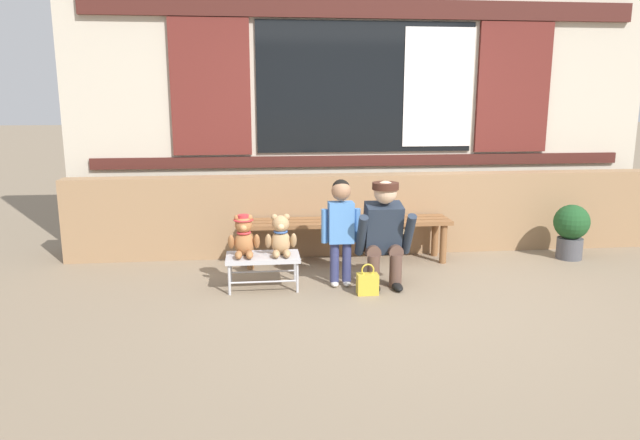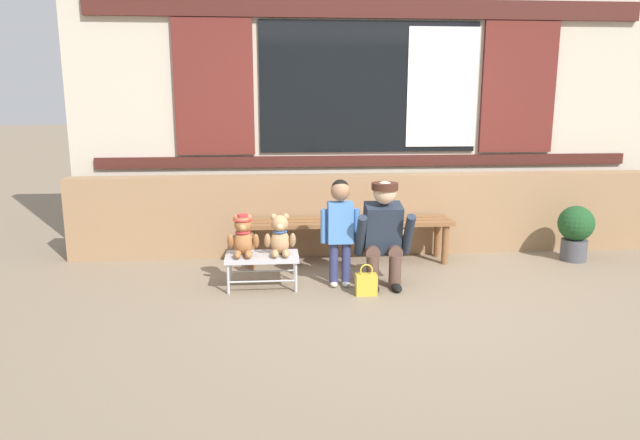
# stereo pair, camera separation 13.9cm
# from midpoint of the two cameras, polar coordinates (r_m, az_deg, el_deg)

# --- Properties ---
(ground_plane) EXTENTS (60.00, 60.00, 0.00)m
(ground_plane) POSITION_cam_midpoint_polar(r_m,az_deg,el_deg) (5.09, 7.30, -7.25)
(ground_plane) COLOR #84725B
(brick_low_wall) EXTENTS (6.36, 0.25, 0.85)m
(brick_low_wall) POSITION_cam_midpoint_polar(r_m,az_deg,el_deg) (6.32, 4.38, 0.63)
(brick_low_wall) COLOR #997551
(brick_low_wall) RESTS_ON ground
(shop_facade) EXTENTS (6.49, 0.26, 3.78)m
(shop_facade) POSITION_cam_midpoint_polar(r_m,az_deg,el_deg) (6.71, 3.77, 13.85)
(shop_facade) COLOR beige
(shop_facade) RESTS_ON ground
(wooden_bench_long) EXTENTS (2.10, 0.40, 0.44)m
(wooden_bench_long) POSITION_cam_midpoint_polar(r_m,az_deg,el_deg) (5.93, 1.91, -0.63)
(wooden_bench_long) COLOR brown
(wooden_bench_long) RESTS_ON ground
(small_display_bench) EXTENTS (0.64, 0.36, 0.30)m
(small_display_bench) POSITION_cam_midpoint_polar(r_m,az_deg,el_deg) (5.19, -6.33, -3.78)
(small_display_bench) COLOR #BCBCC1
(small_display_bench) RESTS_ON ground
(teddy_bear_with_hat) EXTENTS (0.28, 0.27, 0.36)m
(teddy_bear_with_hat) POSITION_cam_midpoint_polar(r_m,az_deg,el_deg) (5.14, -8.17, -1.60)
(teddy_bear_with_hat) COLOR #A86B3D
(teddy_bear_with_hat) RESTS_ON small_display_bench
(teddy_bear_plain) EXTENTS (0.28, 0.26, 0.36)m
(teddy_bear_plain) POSITION_cam_midpoint_polar(r_m,az_deg,el_deg) (5.14, -4.60, -1.62)
(teddy_bear_plain) COLOR tan
(teddy_bear_plain) RESTS_ON small_display_bench
(child_standing) EXTENTS (0.35, 0.18, 0.96)m
(child_standing) POSITION_cam_midpoint_polar(r_m,az_deg,el_deg) (5.15, 1.27, -0.10)
(child_standing) COLOR navy
(child_standing) RESTS_ON ground
(adult_crouching) EXTENTS (0.50, 0.49, 0.95)m
(adult_crouching) POSITION_cam_midpoint_polar(r_m,az_deg,el_deg) (5.22, 5.50, -1.24)
(adult_crouching) COLOR brown
(adult_crouching) RESTS_ON ground
(handbag_on_ground) EXTENTS (0.18, 0.11, 0.27)m
(handbag_on_ground) POSITION_cam_midpoint_polar(r_m,az_deg,el_deg) (5.06, 3.84, -6.16)
(handbag_on_ground) COLOR gold
(handbag_on_ground) RESTS_ON ground
(potted_plant) EXTENTS (0.36, 0.36, 0.57)m
(potted_plant) POSITION_cam_midpoint_polar(r_m,az_deg,el_deg) (6.58, 22.62, -0.76)
(potted_plant) COLOR #4C4C51
(potted_plant) RESTS_ON ground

